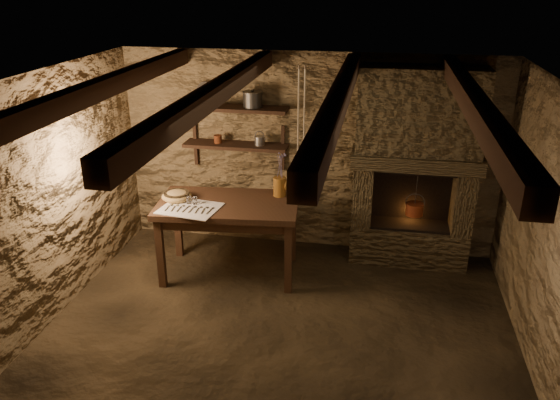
% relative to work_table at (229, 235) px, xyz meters
% --- Properties ---
extents(floor, '(4.50, 4.50, 0.00)m').
position_rel_work_table_xyz_m(floor, '(0.75, -1.09, -0.47)').
color(floor, black).
rests_on(floor, ground).
extents(back_wall, '(4.50, 0.04, 2.40)m').
position_rel_work_table_xyz_m(back_wall, '(0.75, 0.91, 0.73)').
color(back_wall, brown).
rests_on(back_wall, floor).
extents(front_wall, '(4.50, 0.04, 2.40)m').
position_rel_work_table_xyz_m(front_wall, '(0.75, -3.09, 0.73)').
color(front_wall, brown).
rests_on(front_wall, floor).
extents(left_wall, '(0.04, 4.00, 2.40)m').
position_rel_work_table_xyz_m(left_wall, '(-1.50, -1.09, 0.73)').
color(left_wall, brown).
rests_on(left_wall, floor).
extents(right_wall, '(0.04, 4.00, 2.40)m').
position_rel_work_table_xyz_m(right_wall, '(3.00, -1.09, 0.73)').
color(right_wall, brown).
rests_on(right_wall, floor).
extents(ceiling, '(4.50, 4.00, 0.04)m').
position_rel_work_table_xyz_m(ceiling, '(0.75, -1.09, 1.93)').
color(ceiling, black).
rests_on(ceiling, back_wall).
extents(beam_far_left, '(0.14, 3.95, 0.16)m').
position_rel_work_table_xyz_m(beam_far_left, '(-0.75, -1.09, 1.84)').
color(beam_far_left, black).
rests_on(beam_far_left, ceiling).
extents(beam_mid_left, '(0.14, 3.95, 0.16)m').
position_rel_work_table_xyz_m(beam_mid_left, '(0.25, -1.09, 1.84)').
color(beam_mid_left, black).
rests_on(beam_mid_left, ceiling).
extents(beam_mid_right, '(0.14, 3.95, 0.16)m').
position_rel_work_table_xyz_m(beam_mid_right, '(1.25, -1.09, 1.84)').
color(beam_mid_right, black).
rests_on(beam_mid_right, ceiling).
extents(beam_far_right, '(0.14, 3.95, 0.16)m').
position_rel_work_table_xyz_m(beam_far_right, '(2.25, -1.09, 1.84)').
color(beam_far_right, black).
rests_on(beam_far_right, ceiling).
extents(shelf_lower, '(1.25, 0.30, 0.04)m').
position_rel_work_table_xyz_m(shelf_lower, '(-0.10, 0.75, 0.83)').
color(shelf_lower, black).
rests_on(shelf_lower, back_wall).
extents(shelf_upper, '(1.25, 0.30, 0.04)m').
position_rel_work_table_xyz_m(shelf_upper, '(-0.10, 0.75, 1.28)').
color(shelf_upper, black).
rests_on(shelf_upper, back_wall).
extents(hearth, '(1.43, 0.51, 2.30)m').
position_rel_work_table_xyz_m(hearth, '(2.00, 0.68, 0.75)').
color(hearth, '#312718').
rests_on(hearth, floor).
extents(work_table, '(1.62, 1.02, 0.88)m').
position_rel_work_table_xyz_m(work_table, '(0.00, 0.00, 0.00)').
color(work_table, '#351F12').
rests_on(work_table, floor).
extents(linen_cloth, '(0.67, 0.57, 0.01)m').
position_rel_work_table_xyz_m(linen_cloth, '(-0.35, -0.25, 0.41)').
color(linen_cloth, silver).
rests_on(linen_cloth, work_table).
extents(pewter_cutlery_row, '(0.53, 0.26, 0.01)m').
position_rel_work_table_xyz_m(pewter_cutlery_row, '(-0.35, -0.26, 0.42)').
color(pewter_cutlery_row, '#9A9A8C').
rests_on(pewter_cutlery_row, linen_cloth).
extents(drinking_glasses, '(0.19, 0.06, 0.08)m').
position_rel_work_table_xyz_m(drinking_glasses, '(-0.33, -0.13, 0.45)').
color(drinking_glasses, white).
rests_on(drinking_glasses, linen_cloth).
extents(stoneware_jug, '(0.17, 0.17, 0.50)m').
position_rel_work_table_xyz_m(stoneware_jug, '(0.52, 0.30, 0.62)').
color(stoneware_jug, '#8F571B').
rests_on(stoneware_jug, work_table).
extents(wooden_bowl, '(0.41, 0.41, 0.12)m').
position_rel_work_table_xyz_m(wooden_bowl, '(-0.58, -0.03, 0.44)').
color(wooden_bowl, '#A68448').
rests_on(wooden_bowl, work_table).
extents(iron_stockpot, '(0.24, 0.24, 0.17)m').
position_rel_work_table_xyz_m(iron_stockpot, '(0.12, 0.75, 1.38)').
color(iron_stockpot, '#2D2B28').
rests_on(iron_stockpot, shelf_upper).
extents(tin_pan, '(0.28, 0.20, 0.25)m').
position_rel_work_table_xyz_m(tin_pan, '(-0.49, 0.85, 1.42)').
color(tin_pan, gray).
rests_on(tin_pan, shelf_upper).
extents(small_kettle, '(0.17, 0.13, 0.17)m').
position_rel_work_table_xyz_m(small_kettle, '(0.20, 0.75, 0.90)').
color(small_kettle, gray).
rests_on(small_kettle, shelf_lower).
extents(rusty_tin, '(0.11, 0.11, 0.09)m').
position_rel_work_table_xyz_m(rusty_tin, '(-0.32, 0.75, 0.89)').
color(rusty_tin, '#562411').
rests_on(rusty_tin, shelf_lower).
extents(red_pot, '(0.26, 0.26, 0.54)m').
position_rel_work_table_xyz_m(red_pot, '(2.04, 0.63, 0.23)').
color(red_pot, maroon).
rests_on(red_pot, hearth).
extents(hanging_ropes, '(0.08, 0.08, 1.20)m').
position_rel_work_table_xyz_m(hanging_ropes, '(0.80, -0.04, 1.33)').
color(hanging_ropes, beige).
rests_on(hanging_ropes, ceiling).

